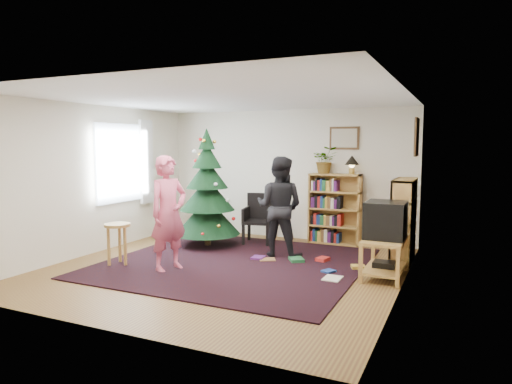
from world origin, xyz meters
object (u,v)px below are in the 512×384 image
at_px(picture_right, 417,137).
at_px(christmas_tree, 207,198).
at_px(bookshelf_back, 335,208).
at_px(crt_tv, 386,220).
at_px(tv_stand, 385,253).
at_px(potted_plant, 325,160).
at_px(bookshelf_right, 404,219).
at_px(person_standing, 169,213).
at_px(picture_back, 344,138).
at_px(armchair, 260,217).
at_px(person_by_chair, 279,207).
at_px(stool, 117,233).
at_px(table_lamp, 352,161).

height_order(picture_right, christmas_tree, picture_right).
distance_m(bookshelf_back, crt_tv, 2.16).
bearing_deg(tv_stand, christmas_tree, 168.90).
relative_size(bookshelf_back, potted_plant, 2.62).
height_order(bookshelf_right, person_standing, person_standing).
distance_m(picture_right, crt_tv, 1.68).
bearing_deg(bookshelf_back, person_standing, -122.08).
bearing_deg(picture_back, potted_plant, -157.18).
height_order(christmas_tree, armchair, christmas_tree).
bearing_deg(person_by_chair, stool, 36.33).
xyz_separation_m(tv_stand, person_standing, (-2.92, -0.97, 0.51)).
bearing_deg(stool, christmas_tree, 71.80).
height_order(picture_right, bookshelf_back, picture_right).
bearing_deg(potted_plant, bookshelf_back, 0.00).
xyz_separation_m(tv_stand, crt_tv, (-0.00, 0.00, 0.47)).
bearing_deg(crt_tv, table_lamp, 116.33).
bearing_deg(picture_right, armchair, 178.47).
distance_m(picture_right, potted_plant, 1.79).
xyz_separation_m(christmas_tree, table_lamp, (2.33, 1.16, 0.65)).
distance_m(picture_right, person_by_chair, 2.43).
bearing_deg(picture_back, crt_tv, -61.06).
relative_size(stool, person_standing, 0.38).
xyz_separation_m(picture_right, person_by_chair, (-2.02, -0.73, -1.13)).
height_order(bookshelf_back, person_by_chair, person_by_chair).
relative_size(bookshelf_back, stool, 2.02).
bearing_deg(person_standing, potted_plant, -9.67).
distance_m(bookshelf_back, stool, 3.88).
height_order(bookshelf_right, table_lamp, table_lamp).
bearing_deg(picture_right, picture_back, 151.31).
height_order(armchair, potted_plant, potted_plant).
distance_m(christmas_tree, person_standing, 1.63).
distance_m(crt_tv, person_standing, 3.08).
relative_size(picture_right, person_by_chair, 0.36).
bearing_deg(picture_right, person_by_chair, -160.06).
bearing_deg(crt_tv, tv_stand, 0.00).
bearing_deg(christmas_tree, armchair, 40.67).
relative_size(bookshelf_right, tv_stand, 1.35).
relative_size(tv_stand, person_standing, 0.57).
bearing_deg(stool, tv_stand, 15.97).
bearing_deg(person_by_chair, picture_back, -116.70).
relative_size(tv_stand, person_by_chair, 0.59).
xyz_separation_m(armchair, stool, (-1.32, -2.36, 0.00)).
distance_m(bookshelf_right, table_lamp, 1.53).
xyz_separation_m(picture_back, armchair, (-1.40, -0.65, -1.45)).
bearing_deg(potted_plant, person_standing, -119.00).
bearing_deg(person_standing, picture_right, -36.30).
height_order(bookshelf_back, table_lamp, table_lamp).
relative_size(armchair, potted_plant, 1.87).
distance_m(christmas_tree, person_by_chair, 1.47).
height_order(tv_stand, person_standing, person_standing).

